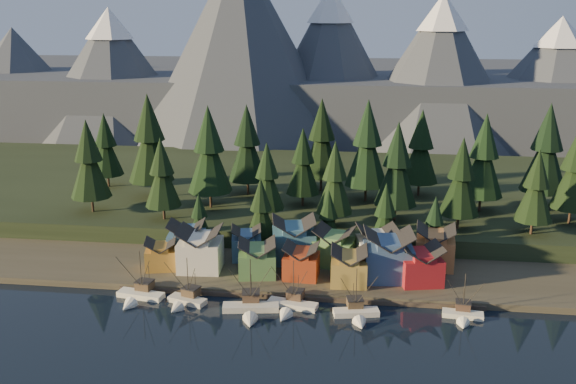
# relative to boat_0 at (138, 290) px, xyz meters

# --- Properties ---
(ground) EXTENTS (500.00, 500.00, 0.00)m
(ground) POSITION_rel_boat_0_xyz_m (34.36, -10.81, -2.21)
(ground) COLOR black
(ground) RESTS_ON ground
(shore_strip) EXTENTS (400.00, 50.00, 1.50)m
(shore_strip) POSITION_rel_boat_0_xyz_m (34.36, 29.19, -1.46)
(shore_strip) COLOR #373428
(shore_strip) RESTS_ON ground
(hillside) EXTENTS (420.00, 100.00, 6.00)m
(hillside) POSITION_rel_boat_0_xyz_m (34.36, 79.19, 0.79)
(hillside) COLOR black
(hillside) RESTS_ON ground
(dock) EXTENTS (80.00, 4.00, 1.00)m
(dock) POSITION_rel_boat_0_xyz_m (34.36, 5.69, -1.71)
(dock) COLOR #483E34
(dock) RESTS_ON ground
(mountain_ridge) EXTENTS (560.00, 190.00, 90.00)m
(mountain_ridge) POSITION_rel_boat_0_xyz_m (30.16, 202.78, 23.85)
(mountain_ridge) COLOR #4B5360
(mountain_ridge) RESTS_ON ground
(boat_0) EXTENTS (10.98, 11.64, 11.86)m
(boat_0) POSITION_rel_boat_0_xyz_m (0.00, 0.00, 0.00)
(boat_0) COLOR white
(boat_0) RESTS_ON ground
(boat_1) EXTENTS (9.11, 9.72, 11.35)m
(boat_1) POSITION_rel_boat_0_xyz_m (10.79, -1.07, 0.09)
(boat_1) COLOR beige
(boat_1) RESTS_ON ground
(boat_2) EXTENTS (12.42, 13.23, 12.45)m
(boat_2) POSITION_rel_boat_0_xyz_m (25.50, -3.22, 0.01)
(boat_2) COLOR beige
(boat_2) RESTS_ON ground
(boat_3) EXTENTS (11.32, 11.97, 11.50)m
(boat_3) POSITION_rel_boat_0_xyz_m (33.56, -0.62, -0.13)
(boat_3) COLOR silver
(boat_3) RESTS_ON ground
(boat_4) EXTENTS (10.02, 10.57, 11.16)m
(boat_4) POSITION_rel_boat_0_xyz_m (47.50, -2.38, -0.09)
(boat_4) COLOR silver
(boat_4) RESTS_ON ground
(boat_6) EXTENTS (8.68, 9.29, 10.40)m
(boat_6) POSITION_rel_boat_0_xyz_m (68.96, -0.41, -0.17)
(boat_6) COLOR white
(boat_6) RESTS_ON ground
(house_front_0) EXTENTS (8.45, 8.15, 7.12)m
(house_front_0) POSITION_rel_boat_0_xyz_m (0.79, 14.28, 3.03)
(house_front_0) COLOR #A4732A
(house_front_0) RESTS_ON shore_strip
(house_front_1) EXTENTS (10.44, 10.07, 10.22)m
(house_front_1) POSITION_rel_boat_0_xyz_m (10.21, 14.83, 4.66)
(house_front_1) COLOR beige
(house_front_1) RESTS_ON shore_strip
(house_front_2) EXTENTS (9.76, 9.82, 8.28)m
(house_front_2) POSITION_rel_boat_0_xyz_m (24.06, 13.31, 3.64)
(house_front_2) COLOR #4C7841
(house_front_2) RESTS_ON shore_strip
(house_front_3) EXTENTS (8.13, 7.78, 7.94)m
(house_front_3) POSITION_rel_boat_0_xyz_m (34.30, 13.07, 3.46)
(house_front_3) COLOR maroon
(house_front_3) RESTS_ON shore_strip
(house_front_4) EXTENTS (8.28, 8.89, 8.18)m
(house_front_4) POSITION_rel_boat_0_xyz_m (45.24, 11.28, 3.59)
(house_front_4) COLOR olive
(house_front_4) RESTS_ON shore_strip
(house_front_5) EXTENTS (11.75, 10.88, 11.34)m
(house_front_5) POSITION_rel_boat_0_xyz_m (53.94, 15.00, 5.25)
(house_front_5) COLOR #314C75
(house_front_5) RESTS_ON shore_strip
(house_front_6) EXTENTS (10.57, 10.19, 8.97)m
(house_front_6) POSITION_rel_boat_0_xyz_m (61.14, 13.42, 4.01)
(house_front_6) COLOR maroon
(house_front_6) RESTS_ON shore_strip
(house_back_0) EXTENTS (9.67, 9.38, 9.46)m
(house_back_0) POSITION_rel_boat_0_xyz_m (5.23, 20.80, 4.26)
(house_back_0) COLOR #385C85
(house_back_0) RESTS_ON shore_strip
(house_back_1) EXTENTS (8.36, 8.43, 8.03)m
(house_back_1) POSITION_rel_boat_0_xyz_m (19.73, 22.95, 3.51)
(house_back_1) COLOR #375882
(house_back_1) RESTS_ON shore_strip
(house_back_2) EXTENTS (11.69, 11.01, 10.87)m
(house_back_2) POSITION_rel_boat_0_xyz_m (31.43, 23.07, 5.00)
(house_back_2) COLOR #35637F
(house_back_2) RESTS_ON shore_strip
(house_back_3) EXTENTS (10.78, 10.01, 9.38)m
(house_back_3) POSITION_rel_boat_0_xyz_m (41.44, 21.68, 4.22)
(house_back_3) COLOR #508347
(house_back_3) RESTS_ON shore_strip
(house_back_4) EXTENTS (10.78, 10.49, 10.01)m
(house_back_4) POSITION_rel_boat_0_xyz_m (51.52, 21.36, 4.55)
(house_back_4) COLOR silver
(house_back_4) RESTS_ON shore_strip
(house_back_5) EXTENTS (9.71, 9.81, 10.06)m
(house_back_5) POSITION_rel_boat_0_xyz_m (65.22, 23.45, 4.57)
(house_back_5) COLOR #AD6F3D
(house_back_5) RESTS_ON shore_strip
(tree_hill_0) EXTENTS (11.25, 11.25, 26.22)m
(tree_hill_0) POSITION_rel_boat_0_xyz_m (-27.64, 41.19, 18.13)
(tree_hill_0) COLOR #332319
(tree_hill_0) RESTS_ON hillside
(tree_hill_1) EXTENTS (13.47, 13.47, 31.38)m
(tree_hill_1) POSITION_rel_boat_0_xyz_m (-15.64, 57.19, 20.95)
(tree_hill_1) COLOR #332319
(tree_hill_1) RESTS_ON hillside
(tree_hill_2) EXTENTS (9.72, 9.72, 22.64)m
(tree_hill_2) POSITION_rel_boat_0_xyz_m (-5.64, 37.19, 16.16)
(tree_hill_2) COLOR #332319
(tree_hill_2) RESTS_ON hillside
(tree_hill_3) EXTENTS (12.67, 12.67, 29.52)m
(tree_hill_3) POSITION_rel_boat_0_xyz_m (4.36, 49.19, 19.93)
(tree_hill_3) COLOR #332319
(tree_hill_3) RESTS_ON hillside
(tree_hill_4) EXTENTS (11.92, 11.92, 27.76)m
(tree_hill_4) POSITION_rel_boat_0_xyz_m (12.36, 64.19, 18.97)
(tree_hill_4) COLOR #332319
(tree_hill_4) RESTS_ON hillside
(tree_hill_5) EXTENTS (9.26, 9.26, 21.58)m
(tree_hill_5) POSITION_rel_boat_0_xyz_m (22.36, 39.19, 15.59)
(tree_hill_5) COLOR #332319
(tree_hill_5) RESTS_ON hillside
(tree_hill_6) EXTENTS (9.85, 9.85, 22.94)m
(tree_hill_6) POSITION_rel_boat_0_xyz_m (30.36, 54.19, 16.33)
(tree_hill_6) COLOR #332319
(tree_hill_6) RESTS_ON hillside
(tree_hill_7) EXTENTS (9.79, 9.79, 22.81)m
(tree_hill_7) POSITION_rel_boat_0_xyz_m (40.36, 37.19, 16.26)
(tree_hill_7) COLOR #332319
(tree_hill_7) RESTS_ON hillside
(tree_hill_8) EXTENTS (13.02, 13.02, 30.33)m
(tree_hill_8) POSITION_rel_boat_0_xyz_m (48.36, 61.19, 20.38)
(tree_hill_8) COLOR #332319
(tree_hill_8) RESTS_ON hillside
(tree_hill_9) EXTENTS (11.58, 11.58, 26.99)m
(tree_hill_9) POSITION_rel_boat_0_xyz_m (56.36, 44.19, 18.55)
(tree_hill_9) COLOR #332319
(tree_hill_9) RESTS_ON hillside
(tree_hill_10) EXTENTS (11.40, 11.40, 26.56)m
(tree_hill_10) POSITION_rel_boat_0_xyz_m (64.36, 69.19, 18.31)
(tree_hill_10) COLOR #332319
(tree_hill_10) RESTS_ON hillside
(tree_hill_11) EXTENTS (10.37, 10.37, 24.16)m
(tree_hill_11) POSITION_rel_boat_0_xyz_m (72.36, 39.19, 17.00)
(tree_hill_11) COLOR #332319
(tree_hill_11) RESTS_ON hillside
(tree_hill_12) EXTENTS (11.93, 11.93, 27.80)m
(tree_hill_12) POSITION_rel_boat_0_xyz_m (80.36, 55.19, 18.99)
(tree_hill_12) COLOR #332319
(tree_hill_12) RESTS_ON hillside
(tree_hill_13) EXTENTS (9.44, 9.44, 21.98)m
(tree_hill_13) POSITION_rel_boat_0_xyz_m (90.36, 37.19, 15.81)
(tree_hill_13) COLOR #332319
(tree_hill_13) RESTS_ON hillside
(tree_hill_14) EXTENTS (12.95, 12.95, 30.17)m
(tree_hill_14) POSITION_rel_boat_0_xyz_m (98.36, 61.19, 20.29)
(tree_hill_14) COLOR #332319
(tree_hill_14) RESTS_ON hillside
(tree_hill_15) EXTENTS (12.47, 12.47, 29.06)m
(tree_hill_15) POSITION_rel_boat_0_xyz_m (34.36, 71.19, 19.68)
(tree_hill_15) COLOR #332319
(tree_hill_15) RESTS_ON hillside
(tree_hill_16) EXTENTS (10.20, 10.20, 23.75)m
(tree_hill_16) POSITION_rel_boat_0_xyz_m (-33.64, 67.19, 16.78)
(tree_hill_16) COLOR #332319
(tree_hill_16) RESTS_ON hillside
(tree_hill_17) EXTENTS (11.25, 11.25, 26.21)m
(tree_hill_17) POSITION_rel_boat_0_xyz_m (102.36, 47.19, 18.12)
(tree_hill_17) COLOR #332319
(tree_hill_17) RESTS_ON hillside
(tree_shore_0) EXTENTS (6.27, 6.27, 14.60)m
(tree_shore_0) POSITION_rel_boat_0_xyz_m (6.36, 29.19, 7.26)
(tree_shore_0) COLOR #332319
(tree_shore_0) RESTS_ON shore_strip
(tree_shore_1) EXTENTS (8.21, 8.21, 19.12)m
(tree_shore_1) POSITION_rel_boat_0_xyz_m (22.36, 29.19, 9.74)
(tree_shore_1) COLOR #332319
(tree_shore_1) RESTS_ON shore_strip
(tree_shore_2) EXTENTS (7.15, 7.15, 16.65)m
(tree_shore_2) POSITION_rel_boat_0_xyz_m (39.36, 29.19, 8.39)
(tree_shore_2) COLOR #332319
(tree_shore_2) RESTS_ON shore_strip
(tree_shore_3) EXTENTS (8.10, 8.10, 18.86)m
(tree_shore_3) POSITION_rel_boat_0_xyz_m (53.36, 29.19, 9.60)
(tree_shore_3) COLOR #332319
(tree_shore_3) RESTS_ON shore_strip
(tree_shore_4) EXTENTS (6.83, 6.83, 15.92)m
(tree_shore_4) POSITION_rel_boat_0_xyz_m (65.36, 29.19, 7.98)
(tree_shore_4) COLOR #332319
(tree_shore_4) RESTS_ON shore_strip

